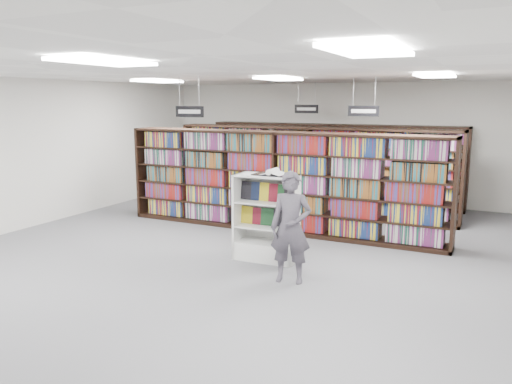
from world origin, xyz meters
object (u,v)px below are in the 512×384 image
at_px(endcap_display, 267,231).
at_px(shopper, 291,227).
at_px(open_book, 273,173).
at_px(bookshelf_row_near, 278,182).

bearing_deg(endcap_display, shopper, -49.81).
bearing_deg(endcap_display, open_book, -14.38).
bearing_deg(shopper, open_book, 116.97).
height_order(bookshelf_row_near, endcap_display, bookshelf_row_near).
bearing_deg(open_book, shopper, -49.83).
distance_m(open_book, shopper, 1.25).
height_order(endcap_display, shopper, shopper).
xyz_separation_m(endcap_display, shopper, (0.78, -0.85, 0.35)).
height_order(bookshelf_row_near, open_book, bookshelf_row_near).
relative_size(bookshelf_row_near, endcap_display, 4.69).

